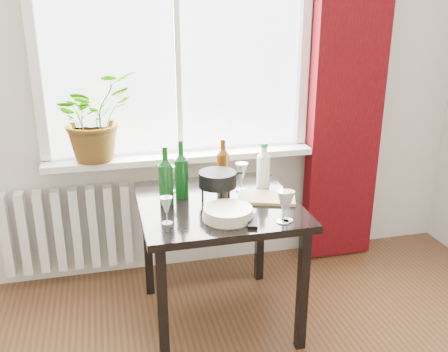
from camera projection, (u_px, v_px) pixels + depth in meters
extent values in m
cube|color=white|center=(176.00, 31.00, 3.02)|extent=(1.72, 0.08, 1.62)
cube|color=white|center=(182.00, 156.00, 3.21)|extent=(1.72, 0.20, 0.04)
cube|color=#390508|center=(349.00, 77.00, 3.28)|extent=(0.50, 0.12, 2.56)
cube|color=white|center=(68.00, 229.00, 3.22)|extent=(0.80, 0.10, 0.55)
cube|color=black|center=(218.00, 205.00, 2.72)|extent=(0.85, 0.85, 0.04)
cube|color=black|center=(163.00, 311.00, 2.43)|extent=(0.05, 0.05, 0.70)
cube|color=black|center=(148.00, 243.00, 3.10)|extent=(0.05, 0.05, 0.70)
cube|color=black|center=(302.00, 291.00, 2.59)|extent=(0.05, 0.05, 0.70)
cube|color=black|center=(260.00, 231.00, 3.26)|extent=(0.05, 0.05, 0.70)
imported|color=#1F7622|center=(93.00, 117.00, 3.00)|extent=(0.64, 0.63, 0.54)
cylinder|color=beige|center=(228.00, 213.00, 2.50)|extent=(0.32, 0.32, 0.06)
cube|color=black|center=(252.00, 221.00, 2.46)|extent=(0.09, 0.17, 0.02)
cube|color=tan|center=(266.00, 197.00, 2.75)|extent=(0.36, 0.29, 0.02)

